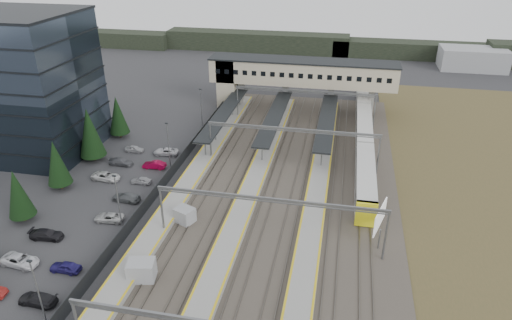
% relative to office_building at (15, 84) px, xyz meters
% --- Properties ---
extents(ground, '(220.00, 220.00, 0.00)m').
position_rel_office_building_xyz_m(ground, '(36.00, -12.00, -12.19)').
color(ground, '#2B2B2D').
rests_on(ground, ground).
extents(office_building, '(24.30, 18.30, 24.30)m').
position_rel_office_building_xyz_m(office_building, '(0.00, 0.00, 0.00)').
color(office_building, '#333E4D').
rests_on(office_building, ground).
extents(conifer_row, '(4.42, 49.82, 9.50)m').
position_rel_office_building_xyz_m(conifer_row, '(14.00, -15.86, -7.36)').
color(conifer_row, black).
rests_on(conifer_row, ground).
extents(car_park, '(10.74, 44.71, 1.29)m').
position_rel_office_building_xyz_m(car_park, '(22.73, -19.15, -11.57)').
color(car_park, silver).
rests_on(car_park, ground).
extents(lampposts, '(0.50, 53.25, 8.07)m').
position_rel_office_building_xyz_m(lampposts, '(28.00, -10.75, -7.86)').
color(lampposts, slate).
rests_on(lampposts, ground).
extents(fence, '(0.08, 90.00, 2.00)m').
position_rel_office_building_xyz_m(fence, '(29.50, -7.00, -11.19)').
color(fence, '#26282B').
rests_on(fence, ground).
extents(relay_cabin_near, '(3.44, 2.80, 2.54)m').
position_rel_office_building_xyz_m(relay_cabin_near, '(34.91, -28.98, -10.92)').
color(relay_cabin_near, '#95979A').
rests_on(relay_cabin_near, ground).
extents(relay_cabin_far, '(3.09, 2.88, 2.27)m').
position_rel_office_building_xyz_m(relay_cabin_far, '(35.90, -17.13, -11.06)').
color(relay_cabin_far, '#95979A').
rests_on(relay_cabin_far, ground).
extents(rail_corridor, '(34.00, 90.00, 0.92)m').
position_rel_office_building_xyz_m(rail_corridor, '(45.34, -7.00, -11.90)').
color(rail_corridor, '#3E382F').
rests_on(rail_corridor, ground).
extents(canopies, '(23.10, 30.00, 3.28)m').
position_rel_office_building_xyz_m(canopies, '(43.00, 15.00, -8.27)').
color(canopies, black).
rests_on(canopies, ground).
extents(footbridge, '(40.40, 6.40, 11.20)m').
position_rel_office_building_xyz_m(footbridge, '(43.70, 30.00, -4.26)').
color(footbridge, beige).
rests_on(footbridge, ground).
extents(gantries, '(28.40, 62.28, 7.17)m').
position_rel_office_building_xyz_m(gantries, '(48.00, -9.00, -6.20)').
color(gantries, slate).
rests_on(gantries, ground).
extents(train, '(2.84, 59.34, 3.58)m').
position_rel_office_building_xyz_m(train, '(60.00, 15.78, -10.16)').
color(train, silver).
rests_on(train, ground).
extents(billboard, '(1.76, 5.50, 4.78)m').
position_rel_office_building_xyz_m(billboard, '(61.57, -15.65, -9.00)').
color(billboard, slate).
rests_on(billboard, ground).
extents(treeline_far, '(170.00, 19.00, 7.00)m').
position_rel_office_building_xyz_m(treeline_far, '(59.81, 80.28, -9.24)').
color(treeline_far, black).
rests_on(treeline_far, ground).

